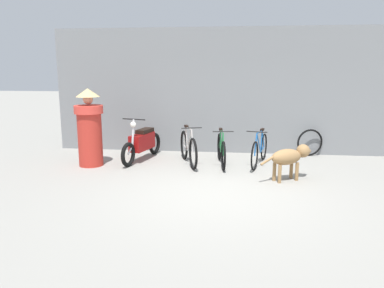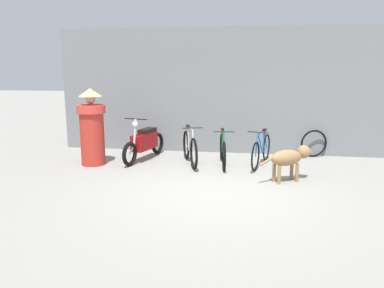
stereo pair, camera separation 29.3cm
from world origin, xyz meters
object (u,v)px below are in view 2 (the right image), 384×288
(motorcycle, at_px, (144,142))
(stray_dog, at_px, (290,158))
(bicycle_0, at_px, (190,148))
(bicycle_2, at_px, (261,150))
(bicycle_1, at_px, (223,150))
(spare_tire_left, at_px, (314,143))
(person_in_robes, at_px, (92,127))

(motorcycle, height_order, stray_dog, motorcycle)
(bicycle_0, xyz_separation_m, bicycle_2, (1.64, 0.12, -0.02))
(bicycle_1, bearing_deg, stray_dog, 44.60)
(bicycle_2, height_order, spare_tire_left, bicycle_2)
(bicycle_2, distance_m, motorcycle, 2.81)
(bicycle_2, height_order, stray_dog, bicycle_2)
(bicycle_1, distance_m, person_in_robes, 3.05)
(stray_dog, relative_size, person_in_robes, 0.61)
(bicycle_1, distance_m, bicycle_2, 0.88)
(bicycle_0, bearing_deg, bicycle_1, 72.78)
(person_in_robes, bearing_deg, bicycle_2, 143.61)
(bicycle_0, bearing_deg, person_in_robes, -99.12)
(stray_dog, bearing_deg, bicycle_0, 123.24)
(bicycle_2, height_order, person_in_robes, person_in_robes)
(bicycle_1, distance_m, spare_tire_left, 2.49)
(bicycle_2, bearing_deg, motorcycle, -78.14)
(person_in_robes, bearing_deg, motorcycle, 167.90)
(motorcycle, bearing_deg, bicycle_1, 96.82)
(motorcycle, distance_m, person_in_robes, 1.31)
(motorcycle, bearing_deg, bicycle_0, 91.21)
(person_in_robes, bearing_deg, stray_dog, 127.39)
(bicycle_0, height_order, bicycle_2, bicycle_0)
(person_in_robes, distance_m, spare_tire_left, 5.44)
(bicycle_2, xyz_separation_m, spare_tire_left, (1.33, 1.07, -0.01))
(bicycle_2, height_order, motorcycle, motorcycle)
(bicycle_1, relative_size, motorcycle, 0.87)
(stray_dog, height_order, spare_tire_left, stray_dog)
(bicycle_0, distance_m, spare_tire_left, 3.20)
(bicycle_2, relative_size, person_in_robes, 0.95)
(stray_dog, bearing_deg, bicycle_1, 111.49)
(stray_dog, bearing_deg, motorcycle, 127.77)
(bicycle_1, relative_size, person_in_robes, 0.94)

